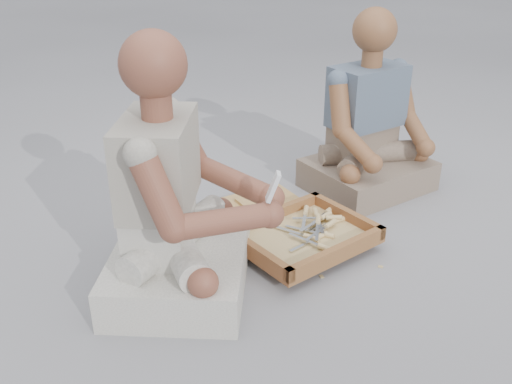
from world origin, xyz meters
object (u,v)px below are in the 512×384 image
object	(u,v)px
carved_panel	(244,219)
craftsman	(175,209)
tool_tray	(304,236)
companion	(369,132)

from	to	relation	value
carved_panel	craftsman	size ratio (longest dim) A/B	0.67
tool_tray	craftsman	bearing A→B (deg)	-169.46
carved_panel	companion	xyz separation A→B (m)	(0.72, 0.20, 0.28)
tool_tray	carved_panel	bearing A→B (deg)	121.13
carved_panel	craftsman	xyz separation A→B (m)	(-0.37, -0.40, 0.31)
craftsman	companion	xyz separation A→B (m)	(1.09, 0.61, -0.03)
tool_tray	companion	bearing A→B (deg)	43.18
carved_panel	companion	distance (m)	0.80
carved_panel	tool_tray	xyz separation A→B (m)	(0.18, -0.30, 0.05)
tool_tray	companion	world-z (taller)	companion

